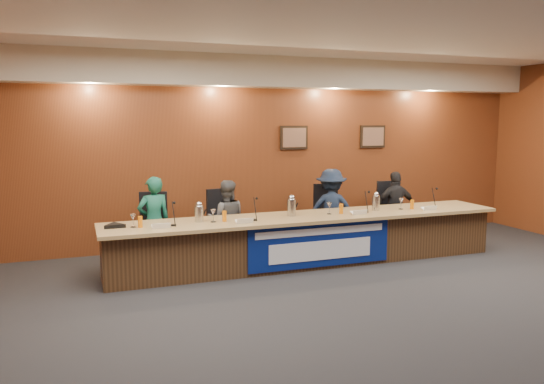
{
  "coord_description": "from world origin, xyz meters",
  "views": [
    {
      "loc": [
        -3.23,
        -4.75,
        2.16
      ],
      "look_at": [
        -0.48,
        2.71,
        1.08
      ],
      "focal_mm": 35.0,
      "sensor_mm": 36.0,
      "label": 1
    }
  ],
  "objects_px": {
    "panelist_b": "(226,220)",
    "speakerphone": "(115,226)",
    "dais_body": "(309,241)",
    "panelist_d": "(396,208)",
    "panelist_a": "(154,222)",
    "carafe_left": "(199,214)",
    "carafe_right": "(376,203)",
    "banner": "(321,245)",
    "office_chair_b": "(225,228)",
    "office_chair_d": "(392,216)",
    "panelist_c": "(331,210)",
    "office_chair_c": "(328,220)",
    "office_chair_a": "(153,233)",
    "carafe_mid": "(291,208)"
  },
  "relations": [
    {
      "from": "panelist_d",
      "to": "carafe_mid",
      "type": "relative_size",
      "value": 5.16
    },
    {
      "from": "panelist_b",
      "to": "office_chair_a",
      "type": "height_order",
      "value": "panelist_b"
    },
    {
      "from": "office_chair_c",
      "to": "office_chair_d",
      "type": "distance_m",
      "value": 1.26
    },
    {
      "from": "office_chair_a",
      "to": "carafe_mid",
      "type": "height_order",
      "value": "carafe_mid"
    },
    {
      "from": "office_chair_b",
      "to": "office_chair_c",
      "type": "height_order",
      "value": "same"
    },
    {
      "from": "carafe_right",
      "to": "panelist_a",
      "type": "bearing_deg",
      "value": 168.31
    },
    {
      "from": "panelist_a",
      "to": "office_chair_c",
      "type": "height_order",
      "value": "panelist_a"
    },
    {
      "from": "panelist_a",
      "to": "panelist_b",
      "type": "relative_size",
      "value": 1.08
    },
    {
      "from": "banner",
      "to": "panelist_b",
      "type": "relative_size",
      "value": 1.77
    },
    {
      "from": "carafe_right",
      "to": "speakerphone",
      "type": "relative_size",
      "value": 0.73
    },
    {
      "from": "office_chair_b",
      "to": "speakerphone",
      "type": "height_order",
      "value": "speakerphone"
    },
    {
      "from": "banner",
      "to": "panelist_a",
      "type": "xyz_separation_m",
      "value": [
        -2.21,
        1.08,
        0.29
      ]
    },
    {
      "from": "office_chair_a",
      "to": "carafe_right",
      "type": "relative_size",
      "value": 2.06
    },
    {
      "from": "panelist_d",
      "to": "speakerphone",
      "type": "height_order",
      "value": "panelist_d"
    },
    {
      "from": "speakerphone",
      "to": "office_chair_a",
      "type": "bearing_deg",
      "value": 51.62
    },
    {
      "from": "panelist_b",
      "to": "carafe_mid",
      "type": "distance_m",
      "value": 1.09
    },
    {
      "from": "panelist_a",
      "to": "carafe_right",
      "type": "distance_m",
      "value": 3.42
    },
    {
      "from": "panelist_d",
      "to": "office_chair_a",
      "type": "xyz_separation_m",
      "value": [
        -4.17,
        0.1,
        -0.16
      ]
    },
    {
      "from": "dais_body",
      "to": "office_chair_d",
      "type": "bearing_deg",
      "value": 21.47
    },
    {
      "from": "banner",
      "to": "dais_body",
      "type": "bearing_deg",
      "value": 90.0
    },
    {
      "from": "dais_body",
      "to": "office_chair_a",
      "type": "relative_size",
      "value": 12.5
    },
    {
      "from": "office_chair_b",
      "to": "carafe_right",
      "type": "bearing_deg",
      "value": -26.97
    },
    {
      "from": "carafe_left",
      "to": "office_chair_d",
      "type": "bearing_deg",
      "value": 11.75
    },
    {
      "from": "panelist_b",
      "to": "speakerphone",
      "type": "distance_m",
      "value": 1.83
    },
    {
      "from": "panelist_a",
      "to": "carafe_right",
      "type": "height_order",
      "value": "panelist_a"
    },
    {
      "from": "office_chair_a",
      "to": "office_chair_d",
      "type": "height_order",
      "value": "same"
    },
    {
      "from": "panelist_c",
      "to": "office_chair_c",
      "type": "relative_size",
      "value": 2.83
    },
    {
      "from": "panelist_b",
      "to": "panelist_d",
      "type": "height_order",
      "value": "panelist_d"
    },
    {
      "from": "panelist_d",
      "to": "office_chair_b",
      "type": "distance_m",
      "value": 3.07
    },
    {
      "from": "banner",
      "to": "panelist_b",
      "type": "xyz_separation_m",
      "value": [
        -1.1,
        1.08,
        0.24
      ]
    },
    {
      "from": "carafe_left",
      "to": "speakerphone",
      "type": "relative_size",
      "value": 0.69
    },
    {
      "from": "banner",
      "to": "speakerphone",
      "type": "distance_m",
      "value": 2.87
    },
    {
      "from": "carafe_right",
      "to": "panelist_c",
      "type": "bearing_deg",
      "value": 121.98
    },
    {
      "from": "dais_body",
      "to": "office_chair_c",
      "type": "bearing_deg",
      "value": 47.62
    },
    {
      "from": "banner",
      "to": "panelist_d",
      "type": "distance_m",
      "value": 2.25
    },
    {
      "from": "office_chair_b",
      "to": "panelist_c",
      "type": "bearing_deg",
      "value": -10.66
    },
    {
      "from": "banner",
      "to": "panelist_b",
      "type": "distance_m",
      "value": 1.57
    },
    {
      "from": "banner",
      "to": "carafe_mid",
      "type": "height_order",
      "value": "carafe_mid"
    },
    {
      "from": "panelist_a",
      "to": "speakerphone",
      "type": "height_order",
      "value": "panelist_a"
    },
    {
      "from": "carafe_mid",
      "to": "dais_body",
      "type": "bearing_deg",
      "value": 0.32
    },
    {
      "from": "panelist_b",
      "to": "office_chair_b",
      "type": "xyz_separation_m",
      "value": [
        0.0,
        0.1,
        -0.14
      ]
    },
    {
      "from": "office_chair_a",
      "to": "office_chair_d",
      "type": "distance_m",
      "value": 4.17
    },
    {
      "from": "carafe_left",
      "to": "panelist_c",
      "type": "bearing_deg",
      "value": 15.42
    },
    {
      "from": "banner",
      "to": "office_chair_b",
      "type": "xyz_separation_m",
      "value": [
        -1.1,
        1.18,
        0.1
      ]
    },
    {
      "from": "panelist_c",
      "to": "speakerphone",
      "type": "distance_m",
      "value": 3.57
    },
    {
      "from": "panelist_a",
      "to": "carafe_left",
      "type": "distance_m",
      "value": 0.87
    },
    {
      "from": "panelist_b",
      "to": "speakerphone",
      "type": "relative_size",
      "value": 3.89
    },
    {
      "from": "office_chair_a",
      "to": "office_chair_b",
      "type": "bearing_deg",
      "value": 10.45
    },
    {
      "from": "dais_body",
      "to": "panelist_d",
      "type": "relative_size",
      "value": 4.71
    },
    {
      "from": "office_chair_b",
      "to": "speakerphone",
      "type": "distance_m",
      "value": 1.89
    }
  ]
}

